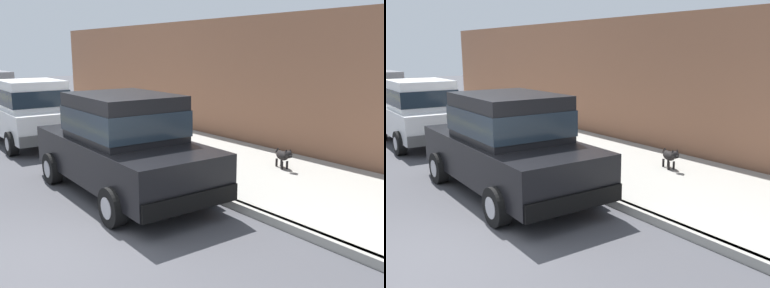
{
  "view_description": "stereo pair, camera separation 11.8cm",
  "coord_description": "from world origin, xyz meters",
  "views": [
    {
      "loc": [
        -1.77,
        -5.42,
        2.71
      ],
      "look_at": [
        3.45,
        1.35,
        0.85
      ],
      "focal_mm": 40.55,
      "sensor_mm": 36.0,
      "label": 1
    },
    {
      "loc": [
        -1.67,
        -5.49,
        2.71
      ],
      "look_at": [
        3.45,
        1.35,
        0.85
      ],
      "focal_mm": 40.55,
      "sensor_mm": 36.0,
      "label": 2
    }
  ],
  "objects": [
    {
      "name": "curb",
      "position": [
        3.2,
        0.0,
        0.07
      ],
      "size": [
        0.16,
        64.0,
        0.14
      ],
      "primitive_type": "cube",
      "color": "gray",
      "rests_on": "ground"
    },
    {
      "name": "car_black_sedan",
      "position": [
        2.08,
        1.71,
        0.98
      ],
      "size": [
        2.12,
        4.64,
        1.92
      ],
      "color": "black",
      "rests_on": "ground"
    },
    {
      "name": "car_white_hatchback",
      "position": [
        2.12,
        7.21,
        0.98
      ],
      "size": [
        2.03,
        3.84,
        1.88
      ],
      "color": "white",
      "rests_on": "ground"
    },
    {
      "name": "building_facade",
      "position": [
        7.1,
        5.5,
        1.81
      ],
      "size": [
        0.5,
        20.0,
        3.62
      ],
      "primitive_type": "cube",
      "color": "#8C5B42",
      "rests_on": "ground"
    },
    {
      "name": "dog_black",
      "position": [
        5.48,
        0.68,
        0.43
      ],
      "size": [
        0.38,
        0.72,
        0.49
      ],
      "color": "black",
      "rests_on": "sidewalk"
    },
    {
      "name": "ground_plane",
      "position": [
        0.0,
        0.0,
        0.0
      ],
      "size": [
        80.0,
        80.0,
        0.0
      ],
      "primitive_type": "plane",
      "color": "#424247"
    },
    {
      "name": "sidewalk",
      "position": [
        5.0,
        0.0,
        0.07
      ],
      "size": [
        3.6,
        64.0,
        0.14
      ],
      "primitive_type": "cube",
      "color": "#99968E",
      "rests_on": "ground"
    }
  ]
}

